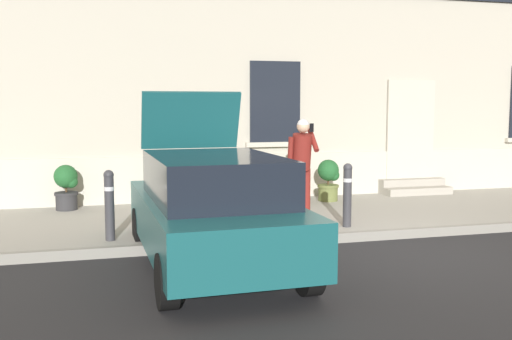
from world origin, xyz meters
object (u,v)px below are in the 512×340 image
object	(u,v)px
bollard_near_person	(347,193)
planter_olive	(329,179)
bollard_far_left	(109,203)
person_on_phone	(301,161)
planter_terracotta	(285,179)
hatchback_car_teal	(212,208)
planter_charcoal	(66,186)
planter_cream	(180,182)

from	to	relation	value
bollard_near_person	planter_olive	distance (m)	2.62
bollard_far_left	planter_olive	xyz separation A→B (m)	(4.47, 2.52, -0.11)
person_on_phone	planter_terracotta	xyz separation A→B (m)	(0.27, 1.74, -0.54)
planter_terracotta	hatchback_car_teal	bearing A→B (deg)	-119.72
bollard_near_person	planter_charcoal	xyz separation A→B (m)	(-4.50, 2.83, -0.11)
bollard_far_left	planter_charcoal	bearing A→B (deg)	104.56
bollard_far_left	person_on_phone	bearing A→B (deg)	16.17
hatchback_car_teal	planter_cream	bearing A→B (deg)	87.98
bollard_far_left	planter_terracotta	distance (m)	4.48
bollard_far_left	planter_charcoal	size ratio (longest dim) A/B	1.22
person_on_phone	planter_cream	xyz separation A→B (m)	(-1.89, 1.92, -0.54)
hatchback_car_teal	planter_terracotta	distance (m)	4.66
planter_charcoal	planter_terracotta	distance (m)	4.32
planter_cream	planter_charcoal	bearing A→B (deg)	-178.68
hatchback_car_teal	bollard_far_left	world-z (taller)	hatchback_car_teal
bollard_near_person	bollard_far_left	bearing A→B (deg)	180.00
bollard_near_person	planter_charcoal	world-z (taller)	bollard_near_person
planter_charcoal	planter_cream	xyz separation A→B (m)	(2.16, 0.05, 0.00)
planter_olive	hatchback_car_teal	bearing A→B (deg)	-129.58
person_on_phone	planter_olive	bearing A→B (deg)	42.27
bollard_near_person	planter_cream	distance (m)	3.71
person_on_phone	planter_terracotta	bearing A→B (deg)	69.98
bollard_near_person	planter_cream	bearing A→B (deg)	129.19
bollard_near_person	planter_terracotta	size ratio (longest dim) A/B	1.22
bollard_near_person	planter_olive	world-z (taller)	bollard_near_person
bollard_near_person	bollard_far_left	size ratio (longest dim) A/B	1.00
hatchback_car_teal	planter_charcoal	bearing A→B (deg)	115.72
hatchback_car_teal	planter_cream	xyz separation A→B (m)	(0.15, 4.22, -0.19)
bollard_near_person	person_on_phone	xyz separation A→B (m)	(-0.46, 0.96, 0.44)
person_on_phone	planter_cream	size ratio (longest dim) A/B	2.03
hatchback_car_teal	person_on_phone	distance (m)	3.09
bollard_far_left	planter_terracotta	bearing A→B (deg)	36.99
person_on_phone	planter_olive	xyz separation A→B (m)	(1.16, 1.56, -0.54)
bollard_far_left	planter_charcoal	distance (m)	2.92
planter_cream	planter_terracotta	xyz separation A→B (m)	(2.16, -0.18, 0.00)
planter_cream	planter_terracotta	bearing A→B (deg)	-4.73
bollard_far_left	planter_cream	bearing A→B (deg)	63.67
person_on_phone	planter_olive	world-z (taller)	person_on_phone
planter_charcoal	planter_terracotta	world-z (taller)	same
planter_cream	planter_olive	bearing A→B (deg)	-6.71
planter_charcoal	planter_olive	distance (m)	5.21
hatchback_car_teal	planter_charcoal	world-z (taller)	hatchback_car_teal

